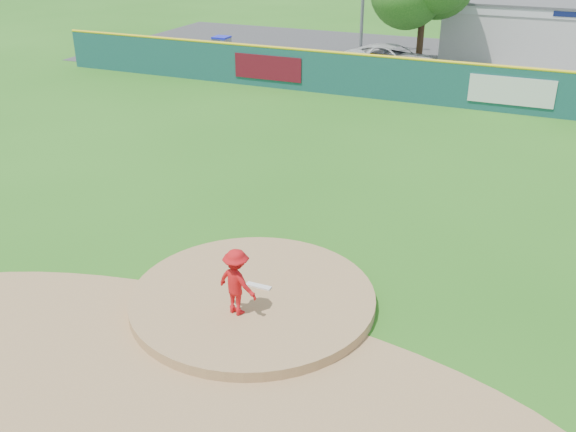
% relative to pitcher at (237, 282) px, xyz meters
% --- Properties ---
extents(ground, '(120.00, 120.00, 0.00)m').
position_rel_pitcher_xyz_m(ground, '(-0.04, 0.79, -1.00)').
color(ground, '#286B19').
rests_on(ground, ground).
extents(pitchers_mound, '(5.50, 5.50, 0.50)m').
position_rel_pitcher_xyz_m(pitchers_mound, '(-0.04, 0.79, -1.00)').
color(pitchers_mound, '#9E774C').
rests_on(pitchers_mound, ground).
extents(pitching_rubber, '(0.60, 0.15, 0.04)m').
position_rel_pitcher_xyz_m(pitching_rubber, '(-0.04, 1.09, -0.73)').
color(pitching_rubber, white).
rests_on(pitching_rubber, pitchers_mound).
extents(infield_dirt_arc, '(15.40, 15.40, 0.01)m').
position_rel_pitcher_xyz_m(infield_dirt_arc, '(-0.04, -2.21, -0.99)').
color(infield_dirt_arc, '#9E774C').
rests_on(infield_dirt_arc, ground).
extents(parking_lot, '(44.00, 16.00, 0.02)m').
position_rel_pitcher_xyz_m(parking_lot, '(-0.04, 27.79, -0.99)').
color(parking_lot, '#38383A').
rests_on(parking_lot, ground).
extents(pitcher, '(1.07, 0.78, 1.49)m').
position_rel_pitcher_xyz_m(pitcher, '(0.00, 0.00, 0.00)').
color(pitcher, red).
rests_on(pitcher, pitchers_mound).
extents(van, '(5.76, 3.74, 1.47)m').
position_rel_pitcher_xyz_m(van, '(-3.15, 24.31, -0.24)').
color(van, silver).
rests_on(van, parking_lot).
extents(fence_banners, '(15.19, 0.04, 1.20)m').
position_rel_pitcher_xyz_m(fence_banners, '(-2.21, 18.71, 0.00)').
color(fence_banners, maroon).
rests_on(fence_banners, ground).
extents(playground_slide, '(0.90, 2.53, 1.40)m').
position_rel_pitcher_xyz_m(playground_slide, '(-13.25, 23.48, -0.29)').
color(playground_slide, '#191FD9').
rests_on(playground_slide, ground).
extents(outfield_fence, '(40.00, 0.14, 2.07)m').
position_rel_pitcher_xyz_m(outfield_fence, '(-0.04, 18.79, 0.09)').
color(outfield_fence, '#164949').
rests_on(outfield_fence, ground).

